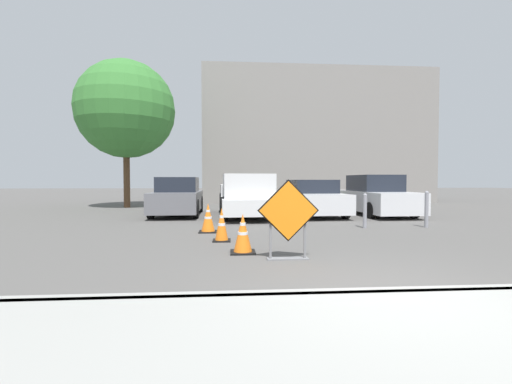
{
  "coord_description": "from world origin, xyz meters",
  "views": [
    {
      "loc": [
        -1.91,
        -3.8,
        1.41
      ],
      "look_at": [
        -0.67,
        13.06,
        0.83
      ],
      "focal_mm": 24.0,
      "sensor_mm": 36.0,
      "label": 1
    }
  ],
  "objects_px": {
    "parked_car_third": "(375,197)",
    "bollard_nearest": "(365,210)",
    "traffic_cone_second": "(222,225)",
    "traffic_cone_third": "(208,218)",
    "pickup_truck": "(246,198)",
    "traffic_cone_nearest": "(243,234)",
    "parked_car_nearest": "(178,198)",
    "parked_car_second": "(312,199)",
    "bollard_second": "(427,208)",
    "road_closed_sign": "(288,217)"
  },
  "relations": [
    {
      "from": "road_closed_sign",
      "to": "bollard_second",
      "type": "bearing_deg",
      "value": 38.44
    },
    {
      "from": "traffic_cone_nearest",
      "to": "traffic_cone_third",
      "type": "bearing_deg",
      "value": 107.35
    },
    {
      "from": "traffic_cone_second",
      "to": "pickup_truck",
      "type": "xyz_separation_m",
      "value": [
        0.78,
        5.22,
        0.37
      ]
    },
    {
      "from": "pickup_truck",
      "to": "bollard_nearest",
      "type": "relative_size",
      "value": 5.25
    },
    {
      "from": "traffic_cone_nearest",
      "to": "bollard_second",
      "type": "height_order",
      "value": "bollard_second"
    },
    {
      "from": "traffic_cone_nearest",
      "to": "parked_car_second",
      "type": "distance_m",
      "value": 7.51
    },
    {
      "from": "bollard_nearest",
      "to": "traffic_cone_nearest",
      "type": "bearing_deg",
      "value": -139.3
    },
    {
      "from": "parked_car_nearest",
      "to": "traffic_cone_second",
      "type": "bearing_deg",
      "value": 106.2
    },
    {
      "from": "road_closed_sign",
      "to": "parked_car_nearest",
      "type": "height_order",
      "value": "parked_car_nearest"
    },
    {
      "from": "traffic_cone_second",
      "to": "parked_car_nearest",
      "type": "relative_size",
      "value": 0.19
    },
    {
      "from": "parked_car_nearest",
      "to": "bollard_second",
      "type": "height_order",
      "value": "parked_car_nearest"
    },
    {
      "from": "road_closed_sign",
      "to": "traffic_cone_second",
      "type": "relative_size",
      "value": 1.84
    },
    {
      "from": "parked_car_nearest",
      "to": "parked_car_second",
      "type": "xyz_separation_m",
      "value": [
        5.38,
        -0.53,
        -0.04
      ]
    },
    {
      "from": "traffic_cone_nearest",
      "to": "parked_car_third",
      "type": "relative_size",
      "value": 0.16
    },
    {
      "from": "road_closed_sign",
      "to": "traffic_cone_third",
      "type": "xyz_separation_m",
      "value": [
        -1.63,
        3.35,
        -0.37
      ]
    },
    {
      "from": "road_closed_sign",
      "to": "pickup_truck",
      "type": "bearing_deg",
      "value": 93.53
    },
    {
      "from": "traffic_cone_second",
      "to": "traffic_cone_third",
      "type": "xyz_separation_m",
      "value": [
        -0.4,
        1.39,
        0.01
      ]
    },
    {
      "from": "parked_car_third",
      "to": "bollard_nearest",
      "type": "height_order",
      "value": "parked_car_third"
    },
    {
      "from": "parked_car_third",
      "to": "bollard_second",
      "type": "distance_m",
      "value": 3.93
    },
    {
      "from": "bollard_second",
      "to": "parked_car_third",
      "type": "bearing_deg",
      "value": 88.39
    },
    {
      "from": "parked_car_third",
      "to": "traffic_cone_third",
      "type": "bearing_deg",
      "value": 31.85
    },
    {
      "from": "traffic_cone_third",
      "to": "pickup_truck",
      "type": "bearing_deg",
      "value": 72.8
    },
    {
      "from": "traffic_cone_nearest",
      "to": "bollard_nearest",
      "type": "bearing_deg",
      "value": 40.7
    },
    {
      "from": "traffic_cone_nearest",
      "to": "parked_car_third",
      "type": "height_order",
      "value": "parked_car_third"
    },
    {
      "from": "traffic_cone_third",
      "to": "bollard_nearest",
      "type": "distance_m",
      "value": 4.58
    },
    {
      "from": "traffic_cone_second",
      "to": "parked_car_nearest",
      "type": "height_order",
      "value": "parked_car_nearest"
    },
    {
      "from": "traffic_cone_second",
      "to": "bollard_second",
      "type": "height_order",
      "value": "bollard_second"
    },
    {
      "from": "traffic_cone_third",
      "to": "parked_car_third",
      "type": "xyz_separation_m",
      "value": [
        6.55,
        4.4,
        0.35
      ]
    },
    {
      "from": "traffic_cone_nearest",
      "to": "traffic_cone_third",
      "type": "relative_size",
      "value": 0.97
    },
    {
      "from": "road_closed_sign",
      "to": "bollard_second",
      "type": "distance_m",
      "value": 6.15
    },
    {
      "from": "traffic_cone_second",
      "to": "traffic_cone_third",
      "type": "bearing_deg",
      "value": 106.21
    },
    {
      "from": "parked_car_second",
      "to": "traffic_cone_second",
      "type": "bearing_deg",
      "value": 54.74
    },
    {
      "from": "traffic_cone_second",
      "to": "parked_car_nearest",
      "type": "bearing_deg",
      "value": 107.59
    },
    {
      "from": "traffic_cone_third",
      "to": "bollard_second",
      "type": "relative_size",
      "value": 0.72
    },
    {
      "from": "bollard_nearest",
      "to": "parked_car_second",
      "type": "bearing_deg",
      "value": 100.67
    },
    {
      "from": "parked_car_nearest",
      "to": "parked_car_second",
      "type": "distance_m",
      "value": 5.41
    },
    {
      "from": "parked_car_third",
      "to": "pickup_truck",
      "type": "bearing_deg",
      "value": 4.01
    },
    {
      "from": "parked_car_nearest",
      "to": "bollard_second",
      "type": "distance_m",
      "value": 9.01
    },
    {
      "from": "pickup_truck",
      "to": "parked_car_third",
      "type": "height_order",
      "value": "pickup_truck"
    },
    {
      "from": "road_closed_sign",
      "to": "traffic_cone_third",
      "type": "height_order",
      "value": "road_closed_sign"
    },
    {
      "from": "traffic_cone_nearest",
      "to": "parked_car_nearest",
      "type": "height_order",
      "value": "parked_car_nearest"
    },
    {
      "from": "traffic_cone_third",
      "to": "parked_car_third",
      "type": "bearing_deg",
      "value": 33.86
    },
    {
      "from": "bollard_nearest",
      "to": "bollard_second",
      "type": "height_order",
      "value": "bollard_second"
    },
    {
      "from": "traffic_cone_second",
      "to": "bollard_second",
      "type": "distance_m",
      "value": 6.32
    },
    {
      "from": "parked_car_nearest",
      "to": "pickup_truck",
      "type": "bearing_deg",
      "value": 161.09
    },
    {
      "from": "parked_car_nearest",
      "to": "parked_car_third",
      "type": "height_order",
      "value": "parked_car_third"
    },
    {
      "from": "road_closed_sign",
      "to": "traffic_cone_nearest",
      "type": "relative_size",
      "value": 1.86
    },
    {
      "from": "road_closed_sign",
      "to": "traffic_cone_nearest",
      "type": "xyz_separation_m",
      "value": [
        -0.78,
        0.63,
        -0.39
      ]
    },
    {
      "from": "traffic_cone_nearest",
      "to": "bollard_second",
      "type": "xyz_separation_m",
      "value": [
        5.59,
        3.19,
        0.2
      ]
    },
    {
      "from": "parked_car_third",
      "to": "bollard_nearest",
      "type": "relative_size",
      "value": 4.62
    }
  ]
}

